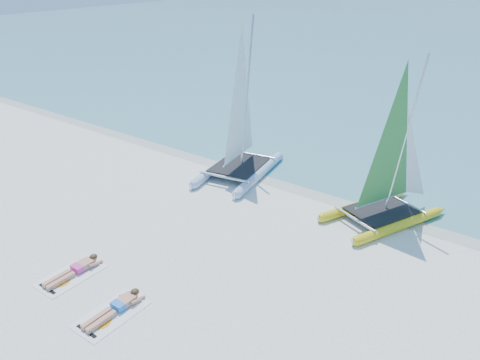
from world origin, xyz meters
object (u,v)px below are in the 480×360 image
object	(u,v)px
catamaran_blue	(240,129)
sunbather_a	(76,269)
catamaran_yellow	(396,169)
towel_a	(71,276)
towel_b	(111,314)
sunbather_b	(117,307)

from	to	relation	value
catamaran_blue	sunbather_a	xyz separation A→B (m)	(0.36, -8.38, -1.81)
catamaran_blue	catamaran_yellow	world-z (taller)	catamaran_blue
sunbather_a	towel_a	bearing A→B (deg)	-90.00
catamaran_blue	towel_a	world-z (taller)	catamaran_blue
catamaran_blue	towel_b	distance (m)	9.50
towel_a	towel_b	distance (m)	2.23
catamaran_blue	catamaran_yellow	distance (m)	6.38
towel_a	sunbather_b	distance (m)	2.21
sunbather_a	sunbather_b	xyz separation A→B (m)	(2.20, -0.37, 0.00)
catamaran_blue	sunbather_b	world-z (taller)	catamaran_blue
towel_a	towel_b	world-z (taller)	same
catamaran_yellow	towel_a	size ratio (longest dim) A/B	3.10
towel_b	towel_a	bearing A→B (deg)	170.37
towel_a	sunbather_a	distance (m)	0.22
catamaran_blue	sunbather_a	world-z (taller)	catamaran_blue
towel_b	catamaran_blue	bearing A→B (deg)	105.94
catamaran_blue	towel_a	xyz separation A→B (m)	(0.36, -8.58, -1.91)
towel_a	sunbather_b	bearing A→B (deg)	-4.71
catamaran_yellow	towel_b	world-z (taller)	catamaran_yellow
towel_a	sunbather_a	size ratio (longest dim) A/B	1.07
catamaran_blue	catamaran_yellow	xyz separation A→B (m)	(6.38, 0.13, -0.12)
sunbather_b	towel_a	bearing A→B (deg)	175.29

